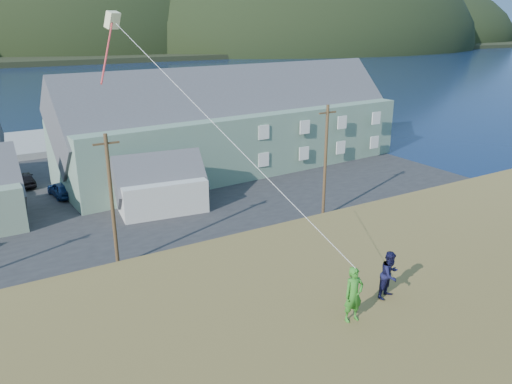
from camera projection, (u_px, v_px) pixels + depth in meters
ground at (133, 275)px, 31.60m from camera, size 900.00×900.00×0.00m
grass_strip at (144, 288)px, 29.96m from camera, size 110.00×8.00×0.10m
waterfront_lot at (75, 198)px, 45.38m from camera, size 72.00×36.00×0.12m
far_hills at (37, 48)px, 275.05m from camera, size 760.00×265.00×143.00m
lodge at (237, 122)px, 53.44m from camera, size 38.15×12.82×13.21m
shed_white at (160, 184)px, 41.88m from camera, size 7.98×5.78×5.92m
utility_poles at (111, 200)px, 31.03m from camera, size 33.58×0.24×9.48m
kite_flyer_green at (354, 295)px, 13.87m from camera, size 0.63×0.45×1.64m
kite_flyer_navy at (390, 275)px, 15.09m from camera, size 0.85×0.73×1.51m
kite_rig at (115, 28)px, 16.57m from camera, size 2.45×4.63×11.38m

